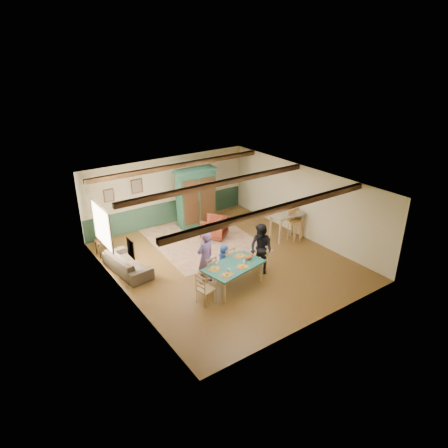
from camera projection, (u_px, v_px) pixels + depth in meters
floor at (226, 261)px, 13.39m from camera, size 8.00×8.00×0.00m
wall_back at (168, 191)px, 15.84m from camera, size 7.00×0.02×2.70m
wall_left at (122, 253)px, 11.01m from camera, size 0.02×8.00×2.70m
wall_right at (304, 202)px, 14.67m from camera, size 0.02×8.00×2.70m
ceiling at (226, 184)px, 12.30m from camera, size 7.00×8.00×0.02m
wainscot_back at (170, 212)px, 16.19m from camera, size 6.95×0.03×0.90m
ceiling_beam_front at (276, 209)px, 10.61m from camera, size 6.95×0.16×0.16m
ceiling_beam_mid at (219, 184)px, 12.63m from camera, size 6.95×0.16×0.16m
ceiling_beam_back at (179, 165)px, 14.59m from camera, size 6.95×0.16×0.16m
window_left at (102, 226)px, 12.22m from camera, size 0.06×1.60×1.30m
picture_left_wall at (131, 248)px, 10.41m from camera, size 0.04×0.42×0.52m
picture_back_a at (137, 186)px, 14.96m from camera, size 0.45×0.04×0.55m
picture_back_b at (109, 196)px, 14.45m from camera, size 0.38×0.04×0.48m
dining_table at (234, 276)px, 11.77m from camera, size 1.93×1.30×0.74m
dining_chair_far_left at (207, 270)px, 11.93m from camera, size 0.49×0.50×0.94m
dining_chair_far_right at (226, 260)px, 12.45m from camera, size 0.49×0.50×0.94m
dining_chair_end_left at (206, 288)px, 10.99m from camera, size 0.50×0.49×0.94m
dining_chair_end_right at (259, 260)px, 12.48m from camera, size 0.50×0.49×0.94m
person_man at (205, 257)px, 11.83m from camera, size 0.69×0.52×1.70m
person_woman at (261, 249)px, 12.40m from camera, size 0.75×0.89×1.63m
person_child at (224, 259)px, 12.49m from camera, size 0.54×0.40×0.99m
cat at (249, 257)px, 11.88m from camera, size 0.37×0.20×0.18m
place_setting_near_left at (227, 273)px, 11.09m from camera, size 0.44×0.36×0.11m
place_setting_near_center at (242, 265)px, 11.51m from camera, size 0.44×0.36×0.11m
place_setting_far_left at (215, 267)px, 11.41m from camera, size 0.44×0.36×0.11m
place_setting_far_right at (240, 254)px, 12.12m from camera, size 0.44×0.36×0.11m
area_rug at (202, 240)px, 14.84m from camera, size 3.69×4.30×0.01m
armoire at (196, 198)px, 15.69m from camera, size 1.68×0.77×2.32m
armchair at (214, 227)px, 14.91m from camera, size 1.22×1.22×0.80m
sofa at (127, 263)px, 12.65m from camera, size 0.97×2.07×0.58m
end_table at (103, 247)px, 13.67m from camera, size 0.47×0.47×0.57m
table_lamp at (101, 233)px, 13.45m from camera, size 0.32×0.32×0.52m
counter_table at (286, 226)px, 14.78m from camera, size 1.24×0.77×1.00m
bar_stool_left at (295, 226)px, 14.60m from camera, size 0.43×0.47×1.16m
bar_stool_right at (297, 224)px, 14.90m from camera, size 0.42×0.46×1.07m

